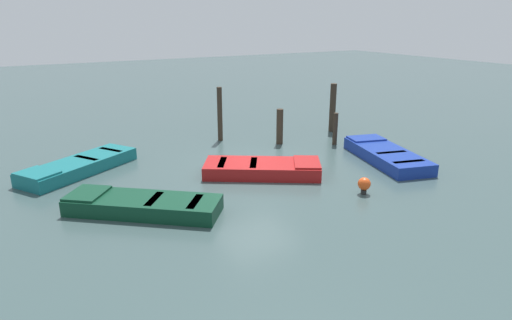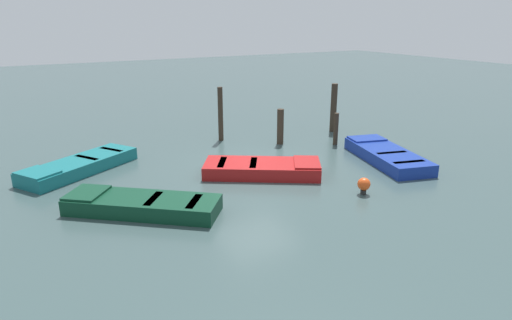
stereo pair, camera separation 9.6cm
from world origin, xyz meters
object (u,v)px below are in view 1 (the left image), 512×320
Objects in this scene: mooring_piling_center at (220,114)px; rowboat_red at (263,168)px; mooring_piling_near_left at (280,127)px; marker_buoy at (364,184)px; mooring_piling_mid_right at (333,108)px; rowboat_blue at (386,155)px; mooring_piling_near_right at (335,129)px; rowboat_teal at (79,166)px; rowboat_dark_green at (142,205)px.

rowboat_red is at bearing 172.15° from mooring_piling_center.
mooring_piling_near_left is at bearing 81.47° from rowboat_red.
mooring_piling_center is 7.27m from marker_buoy.
mooring_piling_mid_right is (0.59, -3.06, 0.34)m from mooring_piling_near_left.
mooring_piling_near_right reaches higher than rowboat_blue.
rowboat_teal is (3.98, 9.37, -0.00)m from rowboat_blue.
rowboat_teal is 1.04× the size of rowboat_red.
rowboat_red is 4.52m from mooring_piling_near_right.
mooring_piling_near_right is 5.09m from marker_buoy.
mooring_piling_center is (4.38, -0.60, 0.85)m from rowboat_red.
rowboat_red is at bearing 111.14° from mooring_piling_near_right.
marker_buoy is (-5.53, 0.75, -0.40)m from mooring_piling_near_left.
mooring_piling_center is (5.30, -4.70, 0.85)m from rowboat_dark_green.
mooring_piling_near_right reaches higher than rowboat_dark_green.
rowboat_blue is 3.21× the size of mooring_piling_near_right.
mooring_piling_near_right is at bearing -122.11° from mooring_piling_near_left.
mooring_piling_mid_right is (3.35, -5.45, 0.81)m from rowboat_red.
rowboat_red is 3.04× the size of mooring_piling_near_right.
mooring_piling_center is at bearing -92.71° from rowboat_dark_green.
rowboat_teal is 3.15× the size of mooring_piling_near_right.
mooring_piling_mid_right reaches higher than mooring_piling_near_left.
mooring_piling_center is 4.45× the size of marker_buoy.
mooring_piling_center is (5.26, 3.79, 0.85)m from rowboat_blue.
rowboat_blue is at bearing -140.84° from rowboat_dark_green.
rowboat_blue is 1.05× the size of rowboat_red.
rowboat_dark_green is 0.96× the size of rowboat_teal.
mooring_piling_near_right is 0.58× the size of mooring_piling_center.
mooring_piling_near_left is (3.68, -6.48, 0.47)m from rowboat_dark_green.
mooring_piling_center reaches higher than mooring_piling_near_left.
mooring_piling_near_left is (-0.34, -7.36, 0.47)m from rowboat_teal.
mooring_piling_mid_right reaches higher than rowboat_blue.
mooring_piling_mid_right reaches higher than mooring_piling_near_right.
mooring_piling_near_left is at bearing 100.84° from mooring_piling_mid_right.
marker_buoy reaches higher than rowboat_red.
rowboat_dark_green is at bearing 72.12° from marker_buoy.
rowboat_dark_green is 10.48m from mooring_piling_mid_right.
mooring_piling_center reaches higher than marker_buoy.
rowboat_blue is (0.05, -8.49, 0.00)m from rowboat_dark_green.
mooring_piling_mid_right reaches higher than rowboat_teal.
mooring_piling_center reaches higher than rowboat_teal.
rowboat_dark_green is at bearing -135.06° from rowboat_red.
mooring_piling_center is (1.28, -5.58, 0.85)m from rowboat_teal.
mooring_piling_near_left reaches higher than mooring_piling_near_right.
mooring_piling_near_right is (-1.48, -9.18, 0.40)m from rowboat_teal.
rowboat_red is at bearing -128.49° from rowboat_dark_green.
mooring_piling_mid_right is (4.22, -1.05, 0.81)m from rowboat_blue.
rowboat_red is 6.44m from mooring_piling_mid_right.
mooring_piling_center is at bearing 50.89° from rowboat_blue.
rowboat_blue is at bearing 21.04° from rowboat_red.
mooring_piling_mid_right is (0.24, -10.42, 0.81)m from rowboat_teal.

